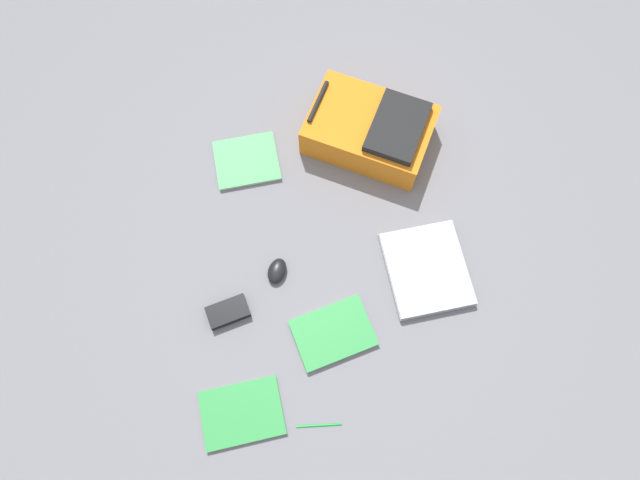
% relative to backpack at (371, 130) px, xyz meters
% --- Properties ---
extents(ground_plane, '(3.96, 3.96, 0.00)m').
position_rel_backpack_xyz_m(ground_plane, '(0.37, -0.26, -0.07)').
color(ground_plane, slate).
extents(backpack, '(0.51, 0.53, 0.17)m').
position_rel_backpack_xyz_m(backpack, '(0.00, 0.00, 0.00)').
color(backpack, orange).
rests_on(backpack, ground_plane).
extents(laptop, '(0.34, 0.30, 0.03)m').
position_rel_backpack_xyz_m(laptop, '(0.55, 0.02, -0.06)').
color(laptop, '#929296').
rests_on(laptop, ground_plane).
extents(book_red, '(0.20, 0.27, 0.02)m').
position_rel_backpack_xyz_m(book_red, '(0.66, -0.36, -0.06)').
color(book_red, silver).
rests_on(book_red, ground_plane).
extents(book_blue, '(0.23, 0.25, 0.02)m').
position_rel_backpack_xyz_m(book_blue, '(-0.05, -0.47, -0.07)').
color(book_blue, silver).
rests_on(book_blue, ground_plane).
extents(book_manual, '(0.21, 0.27, 0.02)m').
position_rel_backpack_xyz_m(book_manual, '(0.81, -0.72, -0.07)').
color(book_manual, silver).
rests_on(book_manual, ground_plane).
extents(computer_mouse, '(0.11, 0.10, 0.04)m').
position_rel_backpack_xyz_m(computer_mouse, '(0.40, -0.48, -0.06)').
color(computer_mouse, black).
rests_on(computer_mouse, ground_plane).
extents(power_brick, '(0.09, 0.14, 0.03)m').
position_rel_backpack_xyz_m(power_brick, '(0.48, -0.68, -0.06)').
color(power_brick, black).
rests_on(power_brick, ground_plane).
extents(pen_black, '(0.04, 0.14, 0.01)m').
position_rel_backpack_xyz_m(pen_black, '(0.92, -0.49, -0.07)').
color(pen_black, '#198C33').
rests_on(pen_black, ground_plane).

